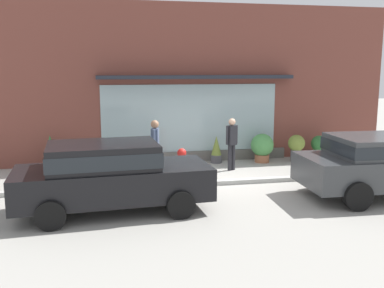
% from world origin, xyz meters
% --- Properties ---
extents(ground_plane, '(60.00, 60.00, 0.00)m').
position_xyz_m(ground_plane, '(0.00, 0.00, 0.00)').
color(ground_plane, '#9E9B93').
extents(curb_strip, '(14.00, 0.24, 0.12)m').
position_xyz_m(curb_strip, '(0.00, -0.20, 0.06)').
color(curb_strip, '#B2B2AD').
rests_on(curb_strip, ground_plane).
extents(storefront, '(14.00, 0.81, 5.37)m').
position_xyz_m(storefront, '(-0.00, 3.19, 2.63)').
color(storefront, brown).
rests_on(storefront, ground_plane).
extents(fire_hydrant, '(0.42, 0.39, 0.86)m').
position_xyz_m(fire_hydrant, '(-0.89, 0.92, 0.43)').
color(fire_hydrant, red).
rests_on(fire_hydrant, ground_plane).
extents(pedestrian_with_handbag, '(0.31, 0.62, 1.74)m').
position_xyz_m(pedestrian_with_handbag, '(-1.71, 0.70, 1.02)').
color(pedestrian_with_handbag, '#475675').
rests_on(pedestrian_with_handbag, ground_plane).
extents(pedestrian_passerby, '(0.43, 0.30, 1.66)m').
position_xyz_m(pedestrian_passerby, '(0.80, 1.41, 0.97)').
color(pedestrian_passerby, '#232328').
rests_on(pedestrian_passerby, ground_plane).
extents(parked_car_black, '(4.43, 2.16, 1.57)m').
position_xyz_m(parked_car_black, '(-3.05, -1.93, 0.89)').
color(parked_car_black, black).
rests_on(parked_car_black, ground_plane).
extents(potted_plant_window_left, '(0.78, 0.78, 0.99)m').
position_xyz_m(potted_plant_window_left, '(2.19, 2.36, 0.54)').
color(potted_plant_window_left, '#9E6042').
rests_on(potted_plant_window_left, ground_plane).
extents(potted_plant_low_front, '(0.33, 0.33, 0.50)m').
position_xyz_m(potted_plant_low_front, '(-2.46, 2.48, 0.28)').
color(potted_plant_low_front, '#9E6042').
rests_on(potted_plant_low_front, ground_plane).
extents(potted_plant_window_center, '(0.39, 0.39, 0.93)m').
position_xyz_m(potted_plant_window_center, '(0.61, 2.56, 0.44)').
color(potted_plant_window_center, '#4C4C51').
rests_on(potted_plant_window_center, ground_plane).
extents(potted_plant_doorstep, '(0.58, 0.58, 0.93)m').
position_xyz_m(potted_plant_doorstep, '(3.40, 2.25, 0.54)').
color(potted_plant_doorstep, '#4C4C51').
rests_on(potted_plant_doorstep, ground_plane).
extents(potted_plant_trailing_edge, '(0.50, 0.50, 1.14)m').
position_xyz_m(potted_plant_trailing_edge, '(-4.81, 2.49, 0.55)').
color(potted_plant_trailing_edge, '#4C4C51').
rests_on(potted_plant_trailing_edge, ground_plane).
extents(potted_plant_corner_tall, '(0.58, 0.58, 0.85)m').
position_xyz_m(potted_plant_corner_tall, '(4.34, 2.41, 0.47)').
color(potted_plant_corner_tall, '#B7B2A3').
rests_on(potted_plant_corner_tall, ground_plane).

